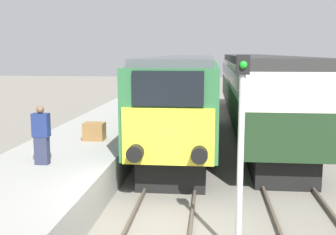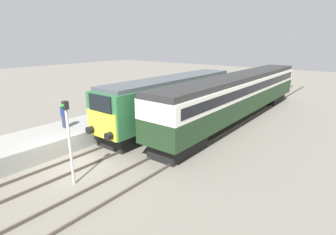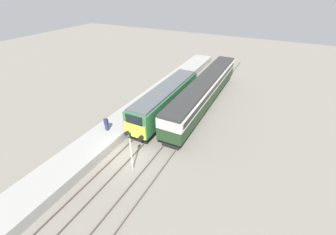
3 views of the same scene
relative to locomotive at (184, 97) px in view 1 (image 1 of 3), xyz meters
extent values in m
plane|color=slate|center=(0.00, -8.92, -2.13)|extent=(120.00, 120.00, 0.00)
cube|color=gray|center=(-3.30, -0.92, -1.63)|extent=(3.50, 50.00, 1.01)
cube|color=#4C4238|center=(-0.72, -3.92, -2.06)|extent=(0.07, 60.00, 0.14)
cube|color=#4C4238|center=(0.72, -3.92, -2.06)|extent=(0.07, 60.00, 0.14)
cube|color=#4C4238|center=(2.68, -3.92, -2.06)|extent=(0.07, 60.00, 0.14)
cube|color=#4C4238|center=(4.12, -3.92, -2.06)|extent=(0.07, 60.00, 0.14)
cube|color=black|center=(0.00, -4.32, -1.63)|extent=(2.03, 4.00, 1.00)
cube|color=black|center=(0.00, 4.40, -1.63)|extent=(2.03, 4.00, 1.00)
cube|color=#2D6B3D|center=(0.00, 0.04, 0.15)|extent=(2.70, 13.73, 2.58)
cube|color=yellow|center=(0.00, -6.86, -0.36)|extent=(2.48, 0.10, 1.55)
cube|color=black|center=(0.00, -6.86, 0.93)|extent=(1.89, 0.10, 0.93)
cube|color=#4C5156|center=(0.00, 0.04, 1.56)|extent=(2.38, 13.18, 0.24)
cylinder|color=black|center=(-0.85, -7.07, -0.78)|extent=(0.44, 0.35, 0.44)
cylinder|color=black|center=(0.85, -7.07, -0.78)|extent=(0.44, 0.35, 0.44)
cube|color=black|center=(3.40, -3.96, -1.66)|extent=(1.89, 3.60, 0.95)
cube|color=black|center=(3.40, 13.28, -1.66)|extent=(1.89, 3.60, 0.95)
cube|color=#1E381E|center=(3.40, 4.66, -0.48)|extent=(2.70, 21.64, 1.42)
cube|color=silver|center=(3.40, 4.66, 0.79)|extent=(2.71, 21.64, 1.11)
cube|color=black|center=(3.40, 4.66, 0.79)|extent=(2.75, 20.77, 0.61)
cube|color=#2D2D2D|center=(3.40, 4.66, 1.52)|extent=(2.48, 21.64, 0.36)
cube|color=#2D334C|center=(-3.38, -7.15, -0.75)|extent=(0.36, 0.24, 0.76)
cube|color=navy|center=(-3.38, -7.15, -0.05)|extent=(0.44, 0.26, 0.63)
sphere|color=brown|center=(-3.38, -7.15, 0.37)|extent=(0.21, 0.21, 0.21)
cylinder|color=silver|center=(1.70, -9.95, -0.33)|extent=(0.12, 0.12, 3.60)
cube|color=black|center=(1.70, -9.95, 1.65)|extent=(0.24, 0.20, 0.36)
sphere|color=green|center=(1.70, -10.06, 1.65)|extent=(0.14, 0.14, 0.14)
cube|color=olive|center=(-2.85, -3.91, -0.83)|extent=(0.70, 0.56, 0.60)
camera|label=1|loc=(1.12, -17.80, 1.87)|focal=45.00mm
camera|label=2|loc=(11.83, -15.80, 4.26)|focal=28.00mm
camera|label=3|loc=(11.27, -21.89, 12.52)|focal=24.00mm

